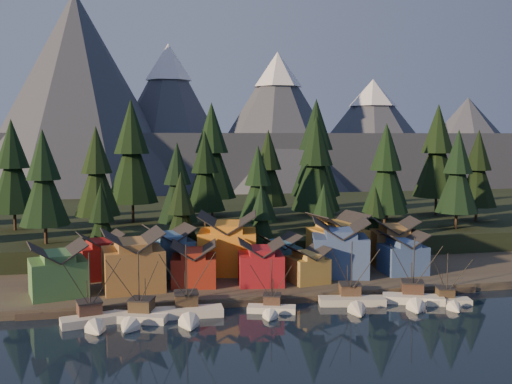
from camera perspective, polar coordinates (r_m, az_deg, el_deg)
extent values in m
plane|color=black|center=(85.60, 3.09, -14.05)|extent=(500.00, 500.00, 0.00)
cube|color=#3D362C|center=(122.92, -1.78, -7.56)|extent=(400.00, 50.00, 1.50)
cube|color=black|center=(171.08, -4.74, -3.06)|extent=(420.00, 100.00, 6.00)
cube|color=#433930|center=(100.69, 0.62, -10.70)|extent=(80.00, 4.00, 1.00)
cube|color=#4F5366|center=(318.80, -8.14, 3.10)|extent=(560.00, 160.00, 30.00)
cone|color=#4F5366|center=(259.43, -17.42, 8.96)|extent=(100.00, 100.00, 90.00)
cone|color=#4F5366|center=(276.37, -8.66, 7.07)|extent=(80.00, 80.00, 72.00)
cone|color=white|center=(278.42, -8.75, 12.71)|extent=(22.40, 22.40, 17.28)
cone|color=#4F5366|center=(271.99, 2.14, 6.73)|extent=(84.00, 84.00, 68.00)
cone|color=white|center=(273.70, 2.16, 12.15)|extent=(23.52, 23.52, 16.32)
cone|color=#4F5366|center=(304.85, 11.52, 5.57)|extent=(92.00, 92.00, 58.00)
cone|color=white|center=(305.66, 11.60, 9.70)|extent=(25.76, 25.76, 13.92)
cone|color=#4F5366|center=(340.01, 20.31, 4.65)|extent=(88.00, 88.00, 50.00)
cube|color=beige|center=(93.25, -16.14, -12.35)|extent=(9.58, 5.34, 1.75)
cone|color=beige|center=(88.59, -15.59, -13.30)|extent=(3.92, 3.78, 3.28)
cube|color=black|center=(93.45, -16.13, -12.73)|extent=(9.81, 5.44, 0.38)
cube|color=brown|center=(94.32, -16.34, -11.07)|extent=(4.18, 4.02, 1.97)
cube|color=#292727|center=(94.01, -16.36, -10.43)|extent=(4.45, 4.28, 0.22)
cylinder|color=black|center=(92.19, -16.29, -8.84)|extent=(0.20, 0.20, 9.85)
cylinder|color=black|center=(95.68, -16.55, -9.88)|extent=(0.15, 0.15, 4.82)
cube|color=silver|center=(92.78, -11.69, -12.34)|extent=(9.64, 6.08, 1.73)
cone|color=silver|center=(88.34, -12.78, -13.29)|extent=(4.09, 4.00, 3.23)
cube|color=black|center=(92.98, -11.68, -12.72)|extent=(9.87, 6.21, 0.38)
cube|color=#483926|center=(93.78, -11.37, -11.06)|extent=(4.33, 4.20, 1.94)
cube|color=#292727|center=(93.48, -11.38, -10.43)|extent=(4.61, 4.48, 0.22)
cylinder|color=black|center=(91.71, -11.64, -8.87)|extent=(0.19, 0.19, 9.70)
cylinder|color=black|center=(95.08, -11.01, -9.88)|extent=(0.15, 0.15, 4.74)
cube|color=silver|center=(94.07, -6.90, -11.99)|extent=(11.53, 3.69, 1.83)
cone|color=silver|center=(88.11, -6.63, -13.22)|extent=(3.52, 3.99, 3.43)
cube|color=black|center=(94.28, -6.89, -12.39)|extent=(11.81, 3.76, 0.40)
cube|color=#443424|center=(95.56, -6.99, -10.60)|extent=(3.74, 3.52, 2.06)
cube|color=#292727|center=(95.24, -7.00, -9.94)|extent=(3.97, 3.75, 0.23)
cylinder|color=black|center=(93.11, -6.97, -8.34)|extent=(0.21, 0.21, 10.30)
cylinder|color=black|center=(97.41, -7.10, -9.31)|extent=(0.16, 0.16, 5.03)
cube|color=white|center=(95.59, 1.56, -11.72)|extent=(8.31, 4.85, 1.39)
cone|color=white|center=(91.47, 1.37, -12.53)|extent=(3.30, 3.35, 2.61)
cube|color=black|center=(95.74, 1.56, -12.02)|extent=(8.51, 4.95, 0.30)
cube|color=#4D3629|center=(96.57, 1.62, -10.70)|extent=(3.44, 3.32, 1.57)
cube|color=#292727|center=(96.33, 1.62, -10.21)|extent=(3.65, 3.54, 0.17)
cylinder|color=black|center=(94.79, 1.59, -9.00)|extent=(0.16, 0.16, 7.83)
cylinder|color=black|center=(97.81, 1.69, -9.75)|extent=(0.12, 0.12, 3.83)
cube|color=beige|center=(100.85, 9.56, -10.83)|extent=(11.63, 5.25, 1.72)
cone|color=beige|center=(95.07, 10.27, -11.87)|extent=(3.87, 4.37, 3.22)
cube|color=black|center=(101.04, 9.55, -11.18)|extent=(11.91, 5.35, 0.38)
cube|color=brown|center=(102.34, 9.36, -9.61)|extent=(3.97, 3.80, 1.93)
cube|color=#292727|center=(102.07, 9.37, -9.03)|extent=(4.22, 4.05, 0.21)
cylinder|color=black|center=(100.07, 9.54, -7.62)|extent=(0.19, 0.19, 9.65)
cylinder|color=black|center=(104.18, 9.13, -8.48)|extent=(0.15, 0.15, 4.72)
cube|color=white|center=(104.22, 15.45, -10.40)|extent=(10.78, 6.87, 1.79)
cone|color=white|center=(98.84, 15.80, -11.30)|extent=(4.40, 4.49, 3.35)
cube|color=black|center=(104.40, 15.44, -10.76)|extent=(11.04, 7.01, 0.39)
cube|color=#463025|center=(105.56, 15.37, -9.22)|extent=(4.55, 4.43, 2.01)
cube|color=#292727|center=(105.28, 15.39, -8.63)|extent=(4.84, 4.72, 0.22)
cylinder|color=black|center=(103.38, 15.50, -7.18)|extent=(0.20, 0.20, 10.06)
cylinder|color=black|center=(107.23, 15.28, -8.12)|extent=(0.16, 0.16, 4.92)
cube|color=silver|center=(104.91, 18.59, -10.44)|extent=(8.19, 4.08, 1.39)
cone|color=silver|center=(101.03, 19.41, -11.09)|extent=(3.08, 3.13, 2.61)
cube|color=black|center=(105.05, 18.58, -10.71)|extent=(8.38, 4.16, 0.30)
cube|color=#483926|center=(105.85, 18.35, -9.53)|extent=(3.24, 3.10, 1.57)
cube|color=#292727|center=(105.63, 18.37, -9.07)|extent=(3.44, 3.31, 0.17)
cylinder|color=black|center=(104.20, 18.58, -7.95)|extent=(0.16, 0.16, 7.83)
cylinder|color=black|center=(107.03, 18.09, -8.68)|extent=(0.12, 0.12, 3.83)
cube|color=#42753F|center=(104.43, -19.16, -8.08)|extent=(10.79, 9.97, 6.25)
cube|color=#42753F|center=(103.62, -19.23, -6.06)|extent=(6.79, 8.80, 1.28)
cube|color=#9E6E38|center=(104.71, -12.20, -7.53)|extent=(11.33, 10.35, 7.39)
cube|color=#9E6E38|center=(103.81, -12.25, -5.16)|extent=(6.74, 9.57, 1.44)
cube|color=maroon|center=(106.37, -6.22, -7.80)|extent=(8.89, 8.43, 5.33)
cube|color=maroon|center=(105.67, -6.24, -6.10)|extent=(5.30, 7.82, 1.12)
cube|color=maroon|center=(106.21, 0.48, -7.69)|extent=(8.84, 8.01, 5.68)
cube|color=maroon|center=(105.48, 0.48, -5.90)|extent=(5.23, 7.44, 1.13)
cube|color=#AF8A3E|center=(108.25, 5.18, -7.73)|extent=(7.64, 7.64, 4.65)
cube|color=#AF8A3E|center=(107.65, 5.19, -6.30)|extent=(4.74, 6.95, 0.92)
cube|color=#374F83|center=(113.93, 8.39, -6.30)|extent=(12.44, 11.26, 7.75)
cube|color=#374F83|center=(113.07, 8.42, -4.02)|extent=(7.82, 9.87, 1.48)
cube|color=#3D5A92|center=(118.25, 14.47, -6.51)|extent=(8.16, 7.15, 5.60)
cube|color=#3D5A92|center=(117.60, 14.51, -4.91)|extent=(4.50, 6.99, 1.14)
cube|color=maroon|center=(115.00, -15.24, -6.72)|extent=(9.50, 8.87, 6.20)
cube|color=maroon|center=(114.29, -15.29, -4.94)|extent=(6.00, 7.82, 1.12)
cube|color=#3E6493|center=(113.92, -8.66, -6.49)|extent=(10.17, 9.75, 7.03)
cube|color=#3E6493|center=(113.13, -8.69, -4.45)|extent=(6.33, 8.77, 1.22)
cube|color=orange|center=(114.82, -2.87, -5.97)|extent=(12.94, 11.61, 8.46)
cube|color=orange|center=(113.92, -2.88, -3.50)|extent=(7.93, 10.43, 1.59)
cube|color=#366580|center=(114.47, 2.30, -6.79)|extent=(8.53, 7.42, 5.38)
cube|color=#366580|center=(113.83, 2.30, -5.21)|extent=(5.13, 6.74, 1.07)
cube|color=#B7822F|center=(121.07, 8.15, -5.54)|extent=(11.81, 10.93, 7.94)
cube|color=#B7822F|center=(120.25, 8.18, -3.36)|extent=(7.27, 9.83, 1.44)
cube|color=olive|center=(124.55, 13.62, -5.50)|extent=(10.41, 9.98, 7.20)
cube|color=olive|center=(123.82, 13.67, -3.59)|extent=(6.47, 8.98, 1.25)
cylinder|color=#332319|center=(150.07, -22.97, -2.64)|extent=(0.70, 0.70, 4.73)
cone|color=black|center=(149.02, -23.12, 1.26)|extent=(11.56, 11.56, 16.29)
cone|color=black|center=(148.68, -23.24, 4.49)|extent=(7.88, 7.88, 11.82)
cylinder|color=#332319|center=(128.91, -20.28, -3.95)|extent=(0.70, 0.70, 4.27)
cone|color=black|center=(127.75, -20.42, 0.15)|extent=(10.45, 10.45, 14.72)
cone|color=black|center=(127.29, -20.54, 3.56)|extent=(7.12, 7.12, 10.69)
cylinder|color=#332319|center=(139.64, -15.50, -3.05)|extent=(0.70, 0.70, 4.42)
cone|color=black|center=(138.54, -15.61, 0.87)|extent=(10.81, 10.81, 15.24)
cone|color=black|center=(138.14, -15.69, 4.12)|extent=(7.37, 7.37, 11.06)
cylinder|color=#332319|center=(154.12, -12.20, -1.93)|extent=(0.70, 0.70, 5.70)
cone|color=black|center=(153.00, -12.29, 2.65)|extent=(13.92, 13.92, 19.62)
cone|color=black|center=(152.83, -12.37, 6.45)|extent=(9.49, 9.49, 14.24)
cylinder|color=#332319|center=(129.83, -7.80, -3.69)|extent=(0.70, 0.70, 3.77)
cone|color=black|center=(128.76, -7.85, -0.11)|extent=(9.20, 9.20, 12.97)
cone|color=black|center=(128.27, -7.89, 2.87)|extent=(6.28, 6.28, 9.41)
cylinder|color=#332319|center=(145.30, -5.08, -2.57)|extent=(0.70, 0.70, 4.24)
cone|color=black|center=(144.28, -5.12, 1.04)|extent=(10.37, 10.37, 14.62)
cone|color=black|center=(143.87, -5.14, 4.04)|extent=(7.07, 7.07, 10.61)
cylinder|color=#332319|center=(130.38, 0.19, -3.63)|extent=(0.70, 0.70, 3.65)
cone|color=black|center=(129.34, 0.19, -0.16)|extent=(8.93, 8.93, 12.58)
cone|color=black|center=(128.84, 0.19, 2.71)|extent=(6.09, 6.09, 9.13)
cylinder|color=#332319|center=(155.23, 1.22, -2.01)|extent=(0.70, 0.70, 4.31)
cone|color=black|center=(154.26, 1.23, 1.43)|extent=(10.52, 10.52, 14.83)
cone|color=black|center=(153.89, 1.23, 4.27)|extent=(7.18, 7.18, 10.76)
cylinder|color=#332319|center=(141.08, 5.96, -2.69)|extent=(0.70, 0.70, 4.91)
cone|color=black|center=(139.94, 6.01, 1.62)|extent=(12.00, 12.00, 16.91)
cone|color=black|center=(139.60, 6.04, 5.20)|extent=(8.18, 8.18, 12.27)
cylinder|color=#332319|center=(167.04, 5.95, -1.22)|extent=(0.70, 0.70, 5.88)
cone|color=black|center=(166.00, 5.99, 3.14)|extent=(14.37, 14.37, 20.25)
cone|color=black|center=(165.88, 6.03, 6.75)|extent=(9.80, 9.80, 14.70)
cylinder|color=#332319|center=(142.26, 12.74, -2.80)|extent=(0.70, 0.70, 4.55)
cone|color=black|center=(141.18, 12.82, 1.16)|extent=(11.13, 11.13, 15.68)
cone|color=black|center=(140.79, 12.90, 4.45)|extent=(7.59, 7.59, 11.38)
cylinder|color=#332319|center=(159.99, 12.96, -1.91)|extent=(0.70, 0.70, 4.40)
cone|color=black|center=(159.04, 13.03, 1.50)|extent=(10.75, 10.75, 15.15)
cone|color=black|center=(158.68, 13.10, 4.31)|extent=(7.33, 7.33, 11.00)
cylinder|color=#332319|center=(148.95, 19.37, -2.66)|extent=(0.70, 0.70, 4.29)
cone|color=black|center=(147.94, 19.49, 0.90)|extent=(10.48, 10.48, 14.77)
cone|color=black|center=(147.55, 19.59, 3.86)|extent=(7.15, 7.15, 10.72)
cylinder|color=#332319|center=(173.41, 17.53, -1.25)|extent=(0.70, 0.70, 5.61)
cone|color=black|center=(172.42, 17.65, 2.76)|extent=(13.70, 13.70, 19.31)
cone|color=black|center=(172.26, 17.75, 6.07)|extent=(9.34, 9.34, 14.02)
cylinder|color=#332319|center=(162.42, -4.40, -1.45)|extent=(0.70, 0.70, 5.66)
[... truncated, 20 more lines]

